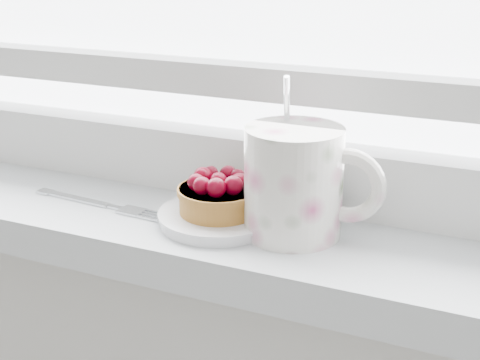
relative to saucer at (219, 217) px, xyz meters
The scene contains 4 objects.
saucer is the anchor object (origin of this frame).
raspberry_tart 0.03m from the saucer, 70.04° to the right, with size 0.08×0.08×0.04m.
floral_mug 0.09m from the saucer, ahead, with size 0.14×0.10×0.15m.
fork 0.14m from the saucer, behind, with size 0.17×0.03×0.00m.
Camera 1 is at (0.27, 1.32, 1.21)m, focal length 50.00 mm.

